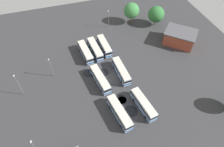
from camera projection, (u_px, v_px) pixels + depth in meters
ground_plane at (111, 78)px, 70.45m from camera, size 107.31×107.31×0.00m
bus_row0_slot0 at (143, 104)px, 61.26m from camera, size 11.42×4.34×3.56m
bus_row0_slot2 at (119, 112)px, 59.38m from camera, size 11.87×4.55×3.56m
bus_row1_slot0 at (121, 71)px, 70.22m from camera, size 11.49×3.24×3.56m
bus_row1_slot2 at (100, 79)px, 67.77m from camera, size 11.86×4.42×3.56m
bus_row2_slot0 at (104, 46)px, 78.90m from camera, size 10.92×3.23×3.56m
bus_row2_slot1 at (95, 49)px, 77.65m from camera, size 11.70×3.67×3.56m
bus_row2_slot2 at (85, 52)px, 76.52m from camera, size 11.23×3.83×3.56m
depot_building at (180, 37)px, 80.93m from camera, size 14.58×14.76×5.53m
lamp_post_by_building at (108, 18)px, 86.88m from camera, size 0.56×0.28×7.92m
lamp_post_near_entrance at (51, 67)px, 67.72m from camera, size 0.56×0.28×8.23m
lamp_post_far_corner at (19, 85)px, 62.08m from camera, size 0.56×0.28×9.41m
tree_east_edge at (156, 14)px, 87.35m from camera, size 6.99×6.99×8.74m
tree_south_edge at (131, 11)px, 87.81m from camera, size 6.71×6.71×9.42m
puddle_back_corner at (121, 100)px, 64.62m from camera, size 3.69×3.69×0.01m
puddle_near_shelter at (122, 100)px, 64.48m from camera, size 2.92×2.92×0.01m
puddle_front_lane at (103, 73)px, 72.22m from camera, size 4.02×4.02×0.01m
puddle_centre_drain at (88, 73)px, 71.94m from camera, size 3.56×3.56×0.01m
puddle_between_rows at (131, 111)px, 61.81m from camera, size 4.27×4.27×0.01m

